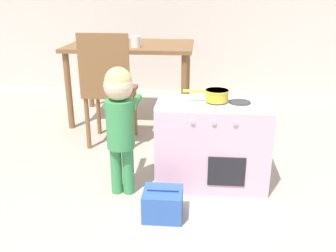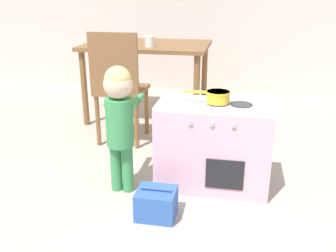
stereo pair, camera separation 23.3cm
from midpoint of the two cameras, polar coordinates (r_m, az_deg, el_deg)
The scene contains 7 objects.
play_kitchen at distance 2.43m, azimuth 9.61°, elevation -3.06°, with size 0.71×0.36×0.57m.
toy_pot at distance 2.32m, azimuth 10.42°, elevation 4.46°, with size 0.28×0.15×0.07m.
child_figure at distance 2.26m, azimuth -4.49°, elevation 2.09°, with size 0.20×0.32×0.81m.
toy_basket at distance 2.17m, azimuth 1.35°, elevation -11.77°, with size 0.22×0.19×0.18m.
dining_table at distance 3.66m, azimuth -1.33°, elevation 10.97°, with size 1.17×0.80×0.74m.
dining_chair_near at distance 3.04m, azimuth -5.30°, elevation 6.12°, with size 0.39×0.39×0.93m.
cup_on_table at distance 3.41m, azimuth -0.80°, elevation 12.75°, with size 0.09×0.09×0.10m.
Camera 2 is at (0.38, -1.28, 1.24)m, focal length 40.00 mm.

